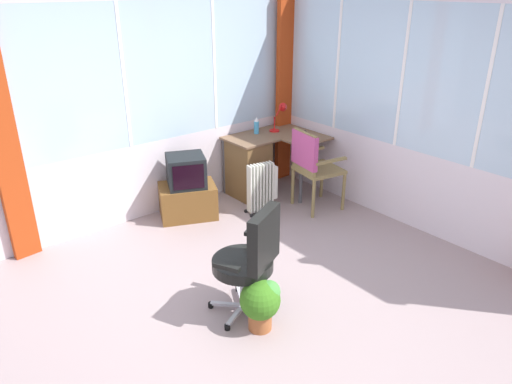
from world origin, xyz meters
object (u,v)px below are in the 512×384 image
(spray_bottle, at_px, (256,126))
(potted_plant, at_px, (261,301))
(tv_remote, at_px, (305,133))
(space_heater, at_px, (263,188))
(tv_on_stand, at_px, (187,190))
(desk, at_px, (251,165))
(desk_lamp, at_px, (282,113))
(office_chair, at_px, (251,256))
(wooden_armchair, at_px, (311,160))

(spray_bottle, bearing_deg, potted_plant, -128.61)
(tv_remote, xyz_separation_m, spray_bottle, (-0.48, 0.40, 0.09))
(space_heater, bearing_deg, tv_on_stand, 149.24)
(tv_remote, xyz_separation_m, tv_on_stand, (-1.63, 0.26, -0.44))
(desk, relative_size, desk_lamp, 2.96)
(tv_on_stand, distance_m, space_heater, 0.88)
(desk_lamp, bearing_deg, space_heater, -146.57)
(desk, height_order, desk_lamp, desk_lamp)
(office_chair, height_order, tv_on_stand, office_chair)
(desk_lamp, xyz_separation_m, space_heater, (-0.71, -0.47, -0.70))
(spray_bottle, distance_m, space_heater, 0.90)
(desk_lamp, relative_size, spray_bottle, 1.73)
(desk_lamp, distance_m, potted_plant, 3.05)
(desk, relative_size, potted_plant, 2.54)
(desk_lamp, height_order, tv_on_stand, desk_lamp)
(desk_lamp, xyz_separation_m, spray_bottle, (-0.32, 0.12, -0.14))
(spray_bottle, bearing_deg, tv_on_stand, -173.13)
(desk, relative_size, spray_bottle, 5.12)
(wooden_armchair, relative_size, space_heater, 1.61)
(desk, xyz_separation_m, wooden_armchair, (0.27, -0.78, 0.22))
(desk_lamp, distance_m, office_chair, 2.81)
(spray_bottle, distance_m, office_chair, 2.66)
(desk, bearing_deg, spray_bottle, 32.35)
(desk, bearing_deg, tv_on_stand, -178.60)
(wooden_armchair, relative_size, office_chair, 1.02)
(wooden_armchair, bearing_deg, tv_remote, 51.38)
(tv_remote, relative_size, potted_plant, 0.34)
(tv_remote, height_order, spray_bottle, spray_bottle)
(tv_remote, relative_size, space_heater, 0.24)
(tv_on_stand, bearing_deg, desk_lamp, 0.70)
(spray_bottle, xyz_separation_m, wooden_armchair, (0.09, -0.89, -0.24))
(desk_lamp, xyz_separation_m, tv_remote, (0.16, -0.28, -0.23))
(desk, distance_m, space_heater, 0.53)
(space_heater, xyz_separation_m, potted_plant, (-1.38, -1.63, -0.05))
(desk_lamp, relative_size, space_heater, 0.61)
(desk_lamp, height_order, space_heater, desk_lamp)
(tv_on_stand, bearing_deg, space_heater, -30.76)
(wooden_armchair, bearing_deg, potted_plant, -144.52)
(desk, xyz_separation_m, desk_lamp, (0.50, -0.01, 0.60))
(wooden_armchair, xyz_separation_m, office_chair, (-1.80, -1.12, -0.08))
(tv_on_stand, bearing_deg, spray_bottle, 6.87)
(office_chair, xyz_separation_m, tv_on_stand, (0.56, 1.88, -0.22))
(space_heater, bearing_deg, wooden_armchair, -32.22)
(tv_on_stand, relative_size, potted_plant, 1.75)
(tv_remote, distance_m, wooden_armchair, 0.64)
(desk_lamp, relative_size, tv_remote, 2.49)
(wooden_armchair, relative_size, tv_on_stand, 1.29)
(space_heater, bearing_deg, potted_plant, -130.29)
(spray_bottle, distance_m, tv_on_stand, 1.28)
(desk, height_order, space_heater, desk)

